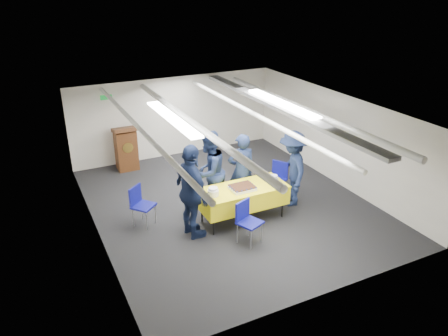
{
  "coord_description": "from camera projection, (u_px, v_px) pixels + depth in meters",
  "views": [
    {
      "loc": [
        -4.07,
        -7.99,
        4.9
      ],
      "look_at": [
        -0.24,
        -0.2,
        1.05
      ],
      "focal_mm": 35.0,
      "sensor_mm": 36.0,
      "label": 1
    }
  ],
  "objects": [
    {
      "name": "ground",
      "position": [
        230.0,
        204.0,
        10.19
      ],
      "size": [
        7.0,
        7.0,
        0.0
      ],
      "primitive_type": "plane",
      "color": "black",
      "rests_on": "ground"
    },
    {
      "name": "room_shell",
      "position": [
        225.0,
        125.0,
        9.82
      ],
      "size": [
        6.0,
        7.0,
        2.3
      ],
      "color": "silver",
      "rests_on": "ground"
    },
    {
      "name": "serving_table",
      "position": [
        243.0,
        196.0,
        9.34
      ],
      "size": [
        1.91,
        0.83,
        0.77
      ],
      "color": "black",
      "rests_on": "ground"
    },
    {
      "name": "sheet_cake",
      "position": [
        242.0,
        188.0,
        9.15
      ],
      "size": [
        0.52,
        0.4,
        0.09
      ],
      "color": "white",
      "rests_on": "serving_table"
    },
    {
      "name": "plate_stack_left",
      "position": [
        213.0,
        192.0,
        8.89
      ],
      "size": [
        0.23,
        0.23,
        0.18
      ],
      "color": "white",
      "rests_on": "serving_table"
    },
    {
      "name": "plate_stack_right",
      "position": [
        274.0,
        179.0,
        9.48
      ],
      "size": [
        0.2,
        0.2,
        0.16
      ],
      "color": "white",
      "rests_on": "serving_table"
    },
    {
      "name": "podium",
      "position": [
        126.0,
        148.0,
        11.79
      ],
      "size": [
        0.62,
        0.53,
        1.25
      ],
      "color": "#5D3117",
      "rests_on": "ground"
    },
    {
      "name": "chair_near",
      "position": [
        246.0,
        218.0,
        8.57
      ],
      "size": [
        0.55,
        0.55,
        0.87
      ],
      "color": "gray",
      "rests_on": "ground"
    },
    {
      "name": "chair_right",
      "position": [
        278.0,
        176.0,
        10.36
      ],
      "size": [
        0.58,
        0.58,
        0.87
      ],
      "color": "gray",
      "rests_on": "ground"
    },
    {
      "name": "chair_left",
      "position": [
        140.0,
        202.0,
        9.18
      ],
      "size": [
        0.59,
        0.59,
        0.87
      ],
      "color": "gray",
      "rests_on": "ground"
    },
    {
      "name": "sailor_a",
      "position": [
        241.0,
        170.0,
        9.81
      ],
      "size": [
        0.7,
        0.53,
        1.74
      ],
      "primitive_type": "imported",
      "rotation": [
        0.0,
        0.0,
        2.96
      ],
      "color": "#0E1732",
      "rests_on": "ground"
    },
    {
      "name": "sailor_b",
      "position": [
        209.0,
        172.0,
        9.58
      ],
      "size": [
        1.15,
        1.09,
        1.88
      ],
      "primitive_type": "imported",
      "rotation": [
        0.0,
        0.0,
        3.7
      ],
      "color": "#0E1732",
      "rests_on": "ground"
    },
    {
      "name": "sailor_c",
      "position": [
        192.0,
        192.0,
        8.58
      ],
      "size": [
        0.59,
        1.2,
        1.98
      ],
      "primitive_type": "imported",
      "rotation": [
        0.0,
        0.0,
        1.67
      ],
      "color": "#0E1732",
      "rests_on": "ground"
    },
    {
      "name": "sailor_d",
      "position": [
        292.0,
        169.0,
        9.87
      ],
      "size": [
        0.99,
        1.29,
        1.77
      ],
      "primitive_type": "imported",
      "rotation": [
        0.0,
        0.0,
        -1.89
      ],
      "color": "#0E1732",
      "rests_on": "ground"
    }
  ]
}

